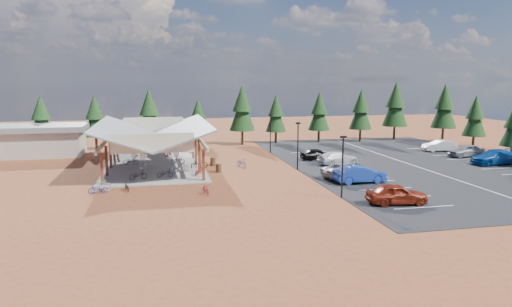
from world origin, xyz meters
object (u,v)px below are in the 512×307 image
object	(u,v)px
trash_bin_1	(213,162)
bike_9	(101,186)
bike_1	(148,166)
car_2	(348,171)
lamp_post_0	(343,162)
car_0	(397,194)
bike_15	(199,170)
bike_7	(172,153)
bike_11	(206,189)
bike_3	(138,154)
bike_16	(199,164)
car_1	(360,174)
bike_2	(131,161)
car_8	(466,151)
trash_bin_0	(219,168)
bike_14	(242,163)
lamp_post_2	(270,130)
bike_10	(98,189)
car_7	(495,157)
car_3	(338,158)
bike_6	(178,160)
bike_0	(138,175)
car_4	(317,154)
car_9	(440,146)
bike_8	(127,186)
bike_pavilion	(153,133)
lamp_post_1	(298,143)
bike_4	(165,173)

from	to	relation	value
trash_bin_1	bike_9	bearing A→B (deg)	-136.93
bike_1	car_2	distance (m)	20.87
lamp_post_0	car_0	distance (m)	4.84
bike_15	bike_7	bearing A→B (deg)	-43.72
bike_1	bike_11	size ratio (longest dim) A/B	1.09
bike_3	bike_16	size ratio (longest dim) A/B	0.92
bike_1	car_1	size ratio (longest dim) A/B	0.33
bike_2	car_8	distance (m)	40.76
trash_bin_0	bike_14	bearing A→B (deg)	38.13
lamp_post_2	bike_10	xyz separation A→B (m)	(-19.68, -18.23, -2.56)
bike_10	bike_15	world-z (taller)	bike_15
trash_bin_0	car_2	world-z (taller)	car_2
car_7	car_0	bearing A→B (deg)	-61.71
bike_9	bike_15	size ratio (longest dim) A/B	1.00
bike_7	bike_11	xyz separation A→B (m)	(2.18, -19.23, -0.20)
car_3	bike_6	bearing A→B (deg)	66.40
bike_15	car_3	bearing A→B (deg)	-135.69
bike_0	car_7	size ratio (longest dim) A/B	0.30
car_1	car_3	xyz separation A→B (m)	(1.63, 9.31, -0.10)
bike_1	bike_10	distance (m)	9.87
bike_6	bike_11	distance (m)	14.32
car_4	bike_11	bearing A→B (deg)	127.13
car_8	car_9	bearing A→B (deg)	-177.46
bike_1	car_0	xyz separation A→B (m)	(19.11, -17.49, 0.25)
bike_7	car_3	world-z (taller)	car_3
bike_1	bike_15	distance (m)	6.22
car_0	car_7	size ratio (longest dim) A/B	0.81
bike_14	bike_1	bearing A→B (deg)	161.85
bike_8	bike_10	distance (m)	2.41
bike_3	bike_6	world-z (taller)	bike_3
car_3	bike_15	bearing A→B (deg)	87.91
car_3	car_8	bearing A→B (deg)	-97.59
car_4	car_9	world-z (taller)	car_9
bike_15	car_9	world-z (taller)	car_9
bike_9	bike_2	bearing A→B (deg)	-31.49
lamp_post_2	bike_16	world-z (taller)	lamp_post_2
bike_10	bike_15	size ratio (longest dim) A/B	0.88
lamp_post_0	car_0	xyz separation A→B (m)	(3.41, -2.68, -2.14)
car_0	car_7	xyz separation A→B (m)	(19.51, 12.98, 0.04)
bike_pavilion	car_9	world-z (taller)	bike_pavilion
car_4	car_8	bearing A→B (deg)	-102.48
bike_16	lamp_post_1	bearing A→B (deg)	63.45
bike_15	car_7	bearing A→B (deg)	-147.24
bike_2	bike_8	world-z (taller)	bike_2
bike_1	car_0	world-z (taller)	car_0
bike_10	car_7	world-z (taller)	car_7
bike_15	car_4	bearing A→B (deg)	-122.55
bike_pavilion	lamp_post_1	size ratio (longest dim) A/B	3.77
bike_7	car_2	xyz separation A→B (m)	(16.55, -15.87, 0.14)
bike_4	bike_11	bearing A→B (deg)	-166.11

